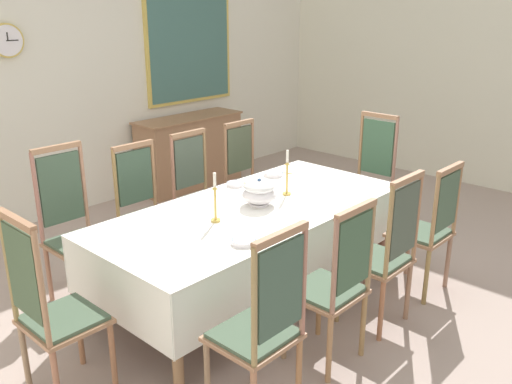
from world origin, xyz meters
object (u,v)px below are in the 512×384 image
at_px(soup_tureen, 259,192).
at_px(bowl_near_left, 274,174).
at_px(spoon_secondary, 241,182).
at_px(mounted_clock, 7,40).
at_px(dining_table, 254,216).
at_px(candlestick_west, 215,202).
at_px(spoon_primary, 280,172).
at_px(chair_south_a, 262,324).
at_px(chair_south_b, 334,282).
at_px(chair_head_east, 369,176).
at_px(bowl_far_left, 244,241).
at_px(chair_head_west, 51,308).
at_px(chair_north_d, 248,175).
at_px(candlestick_east, 287,177).
at_px(framed_painting, 190,46).
at_px(chair_south_c, 385,250).
at_px(sideboard, 190,152).
at_px(chair_south_d, 428,226).
at_px(chair_north_c, 199,191).
at_px(chair_north_a, 73,225).
at_px(bowl_near_right, 235,184).
at_px(chair_north_b, 145,207).

xyz_separation_m(soup_tureen, bowl_near_left, (0.66, 0.43, -0.09)).
distance_m(spoon_secondary, mounted_clock, 2.68).
bearing_deg(bowl_near_left, dining_table, -149.66).
bearing_deg(candlestick_west, spoon_primary, 20.02).
relative_size(chair_south_a, candlestick_west, 3.20).
distance_m(chair_south_b, spoon_secondary, 1.65).
distance_m(chair_head_east, candlestick_west, 2.11).
bearing_deg(bowl_far_left, bowl_near_left, 33.66).
height_order(chair_south_b, spoon_primary, chair_south_b).
bearing_deg(chair_head_west, chair_south_a, 35.43).
distance_m(chair_south_a, mounted_clock, 3.99).
bearing_deg(soup_tureen, spoon_secondary, 57.83).
bearing_deg(chair_south_a, chair_north_d, 45.18).
distance_m(chair_south_b, candlestick_east, 1.26).
bearing_deg(chair_south_b, bowl_near_left, 53.72).
bearing_deg(candlestick_east, framed_painting, 63.53).
bearing_deg(chair_south_c, soup_tureen, 103.53).
height_order(candlestick_west, bowl_near_left, candlestick_west).
bearing_deg(mounted_clock, bowl_near_left, -61.64).
distance_m(bowl_far_left, framed_painting, 4.05).
distance_m(chair_north_d, sideboard, 1.61).
height_order(dining_table, sideboard, sideboard).
relative_size(dining_table, chair_south_d, 2.35).
xyz_separation_m(soup_tureen, mounted_clock, (-0.59, 2.75, 1.05)).
distance_m(bowl_far_left, spoon_secondary, 1.31).
bearing_deg(candlestick_west, mounted_clock, 92.68).
xyz_separation_m(chair_north_c, candlestick_east, (0.10, -0.98, 0.32)).
relative_size(chair_head_west, mounted_clock, 3.65).
bearing_deg(soup_tureen, chair_south_a, -136.77).
distance_m(chair_north_c, bowl_far_left, 1.65).
xyz_separation_m(chair_south_a, chair_head_east, (2.68, 0.99, 0.02)).
bearing_deg(chair_south_d, chair_north_d, 90.00).
xyz_separation_m(dining_table, framed_painting, (1.77, 2.76, 1.06)).
bearing_deg(dining_table, chair_north_d, 45.33).
xyz_separation_m(chair_south_b, sideboard, (1.80, 3.49, -0.12)).
height_order(dining_table, bowl_near_left, bowl_near_left).
height_order(chair_north_a, candlestick_west, chair_north_a).
relative_size(soup_tureen, framed_painting, 0.19).
distance_m(chair_south_a, chair_south_b, 0.68).
bearing_deg(dining_table, bowl_near_right, 59.70).
xyz_separation_m(bowl_far_left, framed_painting, (2.32, 3.18, 0.97)).
xyz_separation_m(chair_north_c, bowl_near_left, (0.42, -0.56, 0.19)).
bearing_deg(spoon_primary, soup_tureen, -165.74).
relative_size(chair_south_b, chair_north_b, 1.00).
xyz_separation_m(chair_south_a, framed_painting, (2.76, 3.75, 1.14)).
distance_m(chair_north_a, chair_south_c, 2.36).
distance_m(soup_tureen, bowl_far_left, 0.74).
relative_size(chair_south_b, bowl_far_left, 6.79).
xyz_separation_m(chair_north_c, bowl_far_left, (-0.85, -1.41, 0.19)).
bearing_deg(candlestick_west, chair_north_c, 54.51).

